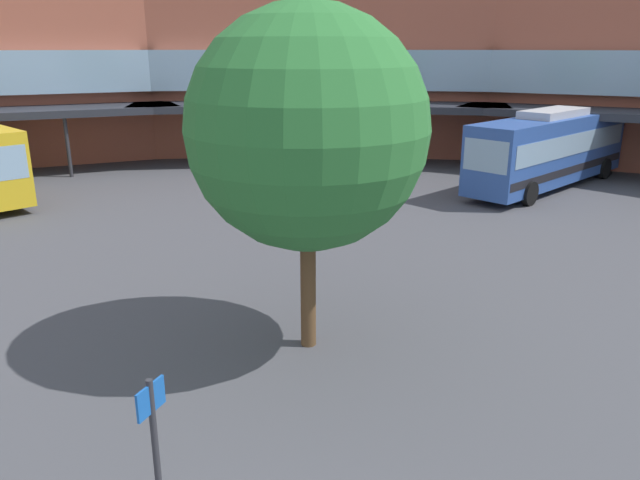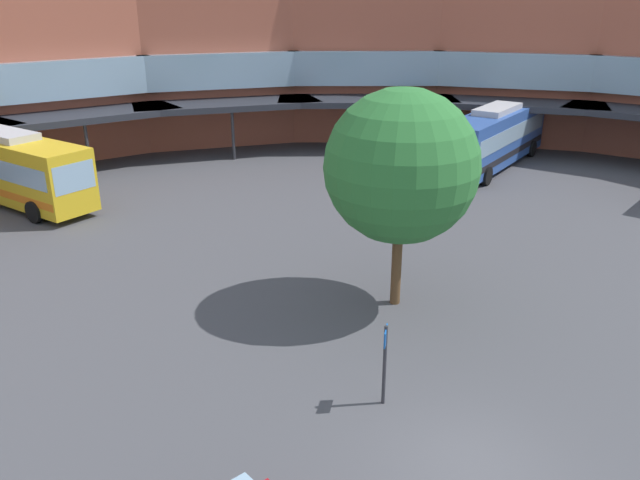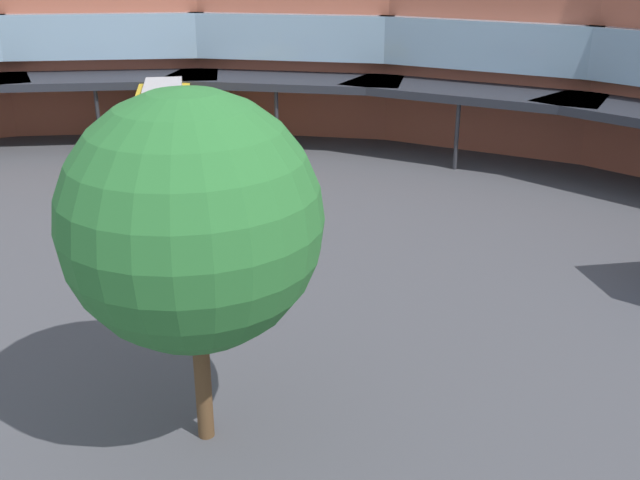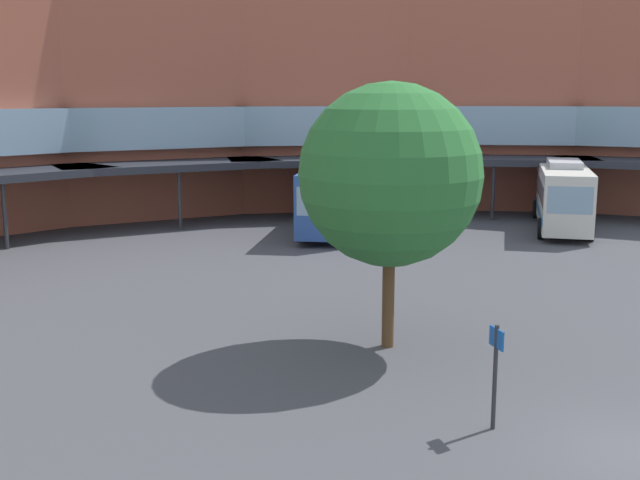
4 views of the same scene
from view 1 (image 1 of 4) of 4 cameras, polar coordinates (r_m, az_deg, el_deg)
name	(u,v)px [view 1 (image 1 of 4)]	position (r m, az deg, el deg)	size (l,w,h in m)	color
station_building	(234,52)	(31.89, -8.04, 16.95)	(79.80, 35.11, 13.54)	#AD5942
bus_0	(550,148)	(32.77, 20.66, 8.00)	(11.14, 9.30, 3.88)	#2D519E
plaza_tree	(307,130)	(13.32, -1.20, 10.25)	(5.28, 5.28, 7.76)	brown
stop_sign_post	(154,437)	(9.47, -15.19, -17.34)	(0.33, 0.54, 2.42)	#2D2D33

